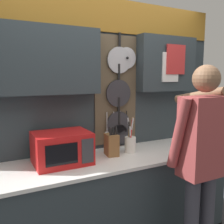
# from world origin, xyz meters

# --- Properties ---
(base_cabinet_counter) EXTENTS (2.26, 0.68, 0.92)m
(base_cabinet_counter) POSITION_xyz_m (0.00, -0.00, 0.46)
(base_cabinet_counter) COLOR #2D383D
(base_cabinet_counter) RESTS_ON ground_plane
(back_wall_unit) EXTENTS (2.83, 0.23, 2.46)m
(back_wall_unit) POSITION_xyz_m (-0.01, 0.31, 1.49)
(back_wall_unit) COLOR #2D383D
(back_wall_unit) RESTS_ON ground_plane
(microwave) EXTENTS (0.48, 0.38, 0.28)m
(microwave) POSITION_xyz_m (-0.54, 0.05, 1.06)
(microwave) COLOR red
(microwave) RESTS_ON base_cabinet_counter
(knife_block) EXTENTS (0.13, 0.16, 0.29)m
(knife_block) POSITION_xyz_m (-0.05, 0.05, 1.03)
(knife_block) COLOR brown
(knife_block) RESTS_ON base_cabinet_counter
(utensil_crock) EXTENTS (0.11, 0.11, 0.36)m
(utensil_crock) POSITION_xyz_m (0.16, 0.05, 1.02)
(utensil_crock) COLOR white
(utensil_crock) RESTS_ON base_cabinet_counter
(person) EXTENTS (0.54, 0.69, 1.77)m
(person) POSITION_xyz_m (0.43, -0.61, 1.06)
(person) COLOR #383842
(person) RESTS_ON ground_plane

